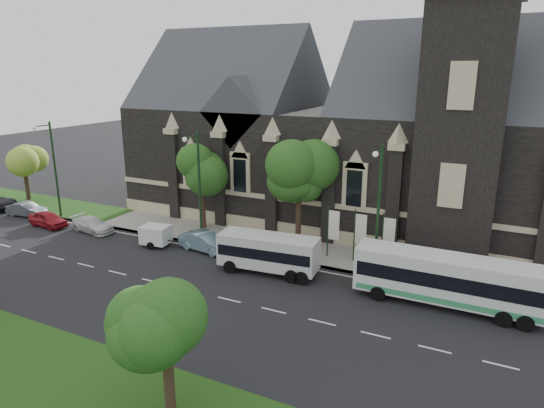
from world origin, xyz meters
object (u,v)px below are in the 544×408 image
Objects in this scene: shuttle_bus at (269,251)px; tree_walk_left at (205,164)px; tree_walk_far at (26,158)px; tour_coach at (447,279)px; box_trailer at (156,235)px; tree_walk_right at (303,173)px; banner_flag_left at (332,228)px; street_lamp_far at (53,165)px; car_far_white at (92,225)px; street_lamp_near at (378,204)px; car_far_red at (48,219)px; street_lamp_mid at (198,182)px; tree_park_east at (171,309)px; sedan at (206,242)px; car_far_grey at (27,209)px; banner_flag_right at (387,236)px; banner_flag_center at (358,232)px.

tree_walk_left is at bearing 141.26° from shuttle_bus.
tour_coach is at bearing -6.85° from tree_walk_far.
tour_coach is 21.81m from box_trailer.
tree_walk_right is 1.95× the size of banner_flag_left.
car_far_white is (5.85, -1.47, -4.49)m from street_lamp_far.
shuttle_bus is 17.48m from car_far_white.
street_lamp_near reaches higher than box_trailer.
street_lamp_far is at bearing 34.04° from car_far_red.
street_lamp_mid reaches higher than tree_walk_left.
tree_park_east is 0.70× the size of street_lamp_mid.
box_trailer is at bearing 109.63° from sedan.
box_trailer is at bearing -13.10° from tree_walk_far.
tree_walk_far is 1.57× the size of banner_flag_left.
banner_flag_left is 9.73m from sedan.
shuttle_bus reaches higher than car_far_red.
box_trailer is 11.80m from car_far_red.
tree_park_east is 1.58× the size of car_far_grey.
banner_flag_right is (4.11, 18.32, -2.24)m from tree_park_east.
tree_walk_left is at bearing 40.54° from sedan.
banner_flag_left is 0.90× the size of sedan.
sedan is (-9.17, -2.80, -1.65)m from banner_flag_left.
tour_coach is at bearing -31.18° from banner_flag_center.
car_far_white is at bearing -171.76° from street_lamp_mid.
tour_coach is 3.34× the size of box_trailer.
tree_walk_right reaches higher than banner_flag_center.
street_lamp_far reaches higher than shuttle_bus.
tree_park_east is at bearing -118.47° from car_far_white.
box_trailer is at bearing -149.39° from street_lamp_mid.
banner_flag_left is 1.00× the size of banner_flag_right.
banner_flag_left is at bearing 155.00° from tour_coach.
banner_flag_center reaches higher than car_far_grey.
street_lamp_mid is 2.25× the size of banner_flag_right.
tour_coach reaches higher than car_far_red.
street_lamp_near is 2.25× the size of banner_flag_right.
tree_walk_far is 37.95m from street_lamp_near.
tree_walk_right is 1.96× the size of car_far_red.
sedan reaches higher than car_far_red.
street_lamp_far is at bearing -175.85° from banner_flag_left.
tree_walk_far reaches higher than car_far_red.
tree_walk_left is 1.91× the size of banner_flag_center.
tour_coach is 2.48× the size of car_far_white.
banner_flag_left is at bearing -72.75° from car_far_white.
sedan is at bearing 161.25° from shuttle_bus.
sedan is at bearing -38.64° from street_lamp_mid.
tree_walk_far is 38.19m from banner_flag_right.
shuttle_bus is at bearing -85.89° from car_far_red.
tree_walk_left is at bearing 167.13° from street_lamp_near.
tree_walk_far is 0.59× the size of tour_coach.
banner_flag_right is 8.24m from shuttle_bus.
tree_walk_right is 13.55m from tour_coach.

